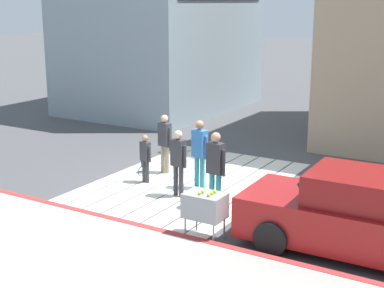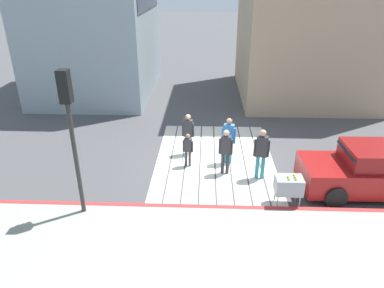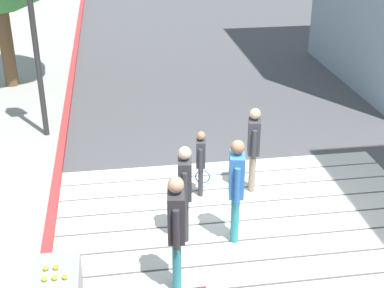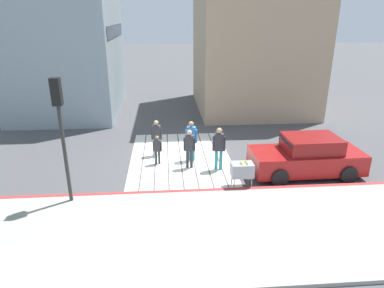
# 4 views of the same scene
# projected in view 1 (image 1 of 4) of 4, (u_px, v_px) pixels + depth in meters

# --- Properties ---
(ground_plane) EXTENTS (120.00, 120.00, 0.00)m
(ground_plane) POSITION_uv_depth(u_px,v_px,m) (190.00, 182.00, 14.63)
(ground_plane) COLOR #4C4C4F
(crosswalk_stripes) EXTENTS (6.40, 4.35, 0.01)m
(crosswalk_stripes) POSITION_uv_depth(u_px,v_px,m) (190.00, 182.00, 14.63)
(crosswalk_stripes) COLOR silver
(crosswalk_stripes) RESTS_ON ground
(sidewalk_west) EXTENTS (4.80, 40.00, 0.12)m
(sidewalk_west) POSITION_uv_depth(u_px,v_px,m) (28.00, 263.00, 9.96)
(sidewalk_west) COLOR #9E9B93
(sidewalk_west) RESTS_ON ground
(curb_painted) EXTENTS (0.16, 40.00, 0.13)m
(curb_painted) POSITION_uv_depth(u_px,v_px,m) (111.00, 220.00, 11.91)
(curb_painted) COLOR #BC3333
(curb_painted) RESTS_ON ground
(building_far_north) EXTENTS (8.00, 6.04, 9.09)m
(building_far_north) POSITION_uv_depth(u_px,v_px,m) (161.00, 3.00, 23.84)
(building_far_north) COLOR #8C9EA8
(building_far_north) RESTS_ON ground
(car_parked_near_curb) EXTENTS (2.05, 4.34, 1.57)m
(car_parked_near_curb) POSITION_uv_depth(u_px,v_px,m) (358.00, 216.00, 10.36)
(car_parked_near_curb) COLOR maroon
(car_parked_near_curb) RESTS_ON ground
(tennis_ball_cart) EXTENTS (0.56, 0.80, 1.02)m
(tennis_ball_cart) POSITION_uv_depth(u_px,v_px,m) (205.00, 206.00, 10.99)
(tennis_ball_cart) COLOR #99999E
(tennis_ball_cart) RESTS_ON ground
(pedestrian_adult_lead) EXTENTS (0.29, 0.51, 1.76)m
(pedestrian_adult_lead) POSITION_uv_depth(u_px,v_px,m) (200.00, 149.00, 13.91)
(pedestrian_adult_lead) COLOR teal
(pedestrian_adult_lead) RESTS_ON ground
(pedestrian_adult_trailing) EXTENTS (0.26, 0.48, 1.65)m
(pedestrian_adult_trailing) POSITION_uv_depth(u_px,v_px,m) (178.00, 159.00, 13.35)
(pedestrian_adult_trailing) COLOR #333338
(pedestrian_adult_trailing) RESTS_ON ground
(pedestrian_adult_side) EXTENTS (0.28, 0.47, 1.64)m
(pedestrian_adult_side) POSITION_uv_depth(u_px,v_px,m) (165.00, 139.00, 15.22)
(pedestrian_adult_side) COLOR gray
(pedestrian_adult_side) RESTS_ON ground
(pedestrian_teen_behind) EXTENTS (0.27, 0.52, 1.80)m
(pedestrian_teen_behind) POSITION_uv_depth(u_px,v_px,m) (215.00, 165.00, 12.51)
(pedestrian_teen_behind) COLOR teal
(pedestrian_teen_behind) RESTS_ON ground
(pedestrian_child_with_racket) EXTENTS (0.31, 0.40, 1.28)m
(pedestrian_child_with_racket) POSITION_uv_depth(u_px,v_px,m) (145.00, 156.00, 14.46)
(pedestrian_child_with_racket) COLOR #333338
(pedestrian_child_with_racket) RESTS_ON ground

